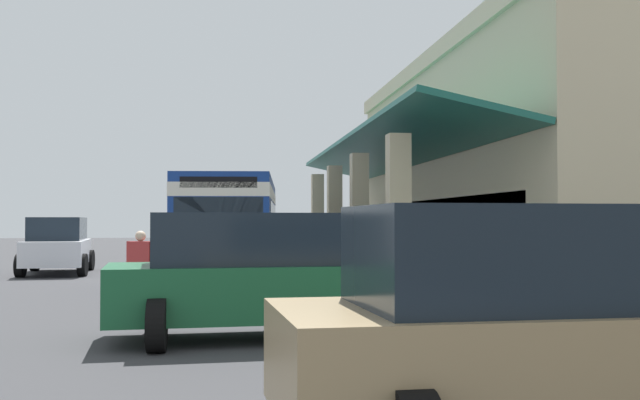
% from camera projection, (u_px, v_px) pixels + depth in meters
% --- Properties ---
extents(ground, '(120.00, 120.00, 0.00)m').
position_uv_depth(ground, '(408.00, 276.00, 25.84)').
color(ground, '#38383A').
extents(curb_strip, '(27.03, 0.50, 0.12)m').
position_uv_depth(curb_strip, '(308.00, 271.00, 27.38)').
color(curb_strip, '#9E998E').
rests_on(curb_strip, ground).
extents(plaza_building, '(22.82, 14.20, 7.93)m').
position_uv_depth(plaza_building, '(564.00, 164.00, 28.68)').
color(plaza_building, '#C6B793').
rests_on(plaza_building, ground).
extents(transit_bus, '(11.37, 3.43, 3.34)m').
position_uv_depth(transit_bus, '(233.00, 221.00, 24.74)').
color(transit_bus, navy).
rests_on(transit_bus, ground).
extents(parked_suv_white, '(4.97, 2.52, 1.97)m').
position_uv_depth(parked_suv_white, '(58.00, 245.00, 26.90)').
color(parked_suv_white, silver).
rests_on(parked_suv_white, ground).
extents(parked_suv_green, '(2.99, 4.95, 1.97)m').
position_uv_depth(parked_suv_green, '(261.00, 274.00, 12.05)').
color(parked_suv_green, '#195933').
rests_on(parked_suv_green, ground).
extents(parked_suv_tan, '(2.89, 4.90, 1.97)m').
position_uv_depth(parked_suv_tan, '(568.00, 324.00, 6.20)').
color(parked_suv_tan, '#9E845B').
rests_on(parked_suv_tan, ground).
extents(pedestrian, '(0.40, 0.61, 1.64)m').
position_uv_depth(pedestrian, '(140.00, 265.00, 16.00)').
color(pedestrian, '#38383D').
rests_on(pedestrian, ground).
extents(potted_palm, '(1.90, 1.99, 2.22)m').
position_uv_depth(potted_palm, '(327.00, 248.00, 34.22)').
color(potted_palm, '#4C4742').
rests_on(potted_palm, ground).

